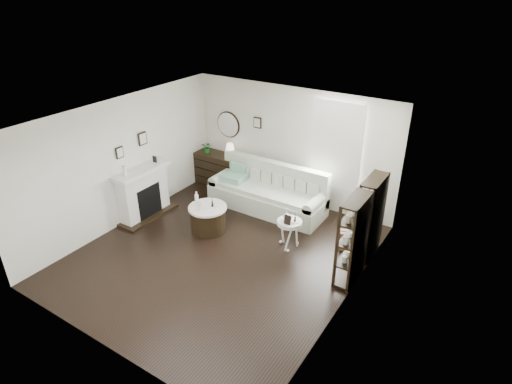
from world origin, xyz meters
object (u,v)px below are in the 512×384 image
Objects in this scene: drum_table at (208,218)px; pedestal_table at (290,223)px; sofa at (268,194)px; dresser at (219,169)px.

pedestal_table reaches higher than drum_table.
sofa is 3.36× the size of drum_table.
dresser is 2.21m from drum_table.
sofa is 1.74m from dresser.
sofa reaches higher than pedestal_table.
sofa reaches higher than dresser.
dresser is 2.07× the size of pedestal_table.
drum_table is 1.34× the size of pedestal_table.
pedestal_table is at bearing 11.69° from drum_table.
sofa is 2.18× the size of dresser.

